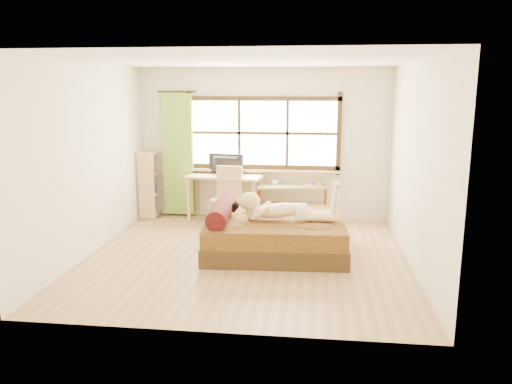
# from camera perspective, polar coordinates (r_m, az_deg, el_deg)

# --- Properties ---
(floor) EXTENTS (4.50, 4.50, 0.00)m
(floor) POSITION_cam_1_polar(r_m,az_deg,el_deg) (7.13, -1.09, -7.40)
(floor) COLOR #9E754C
(floor) RESTS_ON ground
(ceiling) EXTENTS (4.50, 4.50, 0.00)m
(ceiling) POSITION_cam_1_polar(r_m,az_deg,el_deg) (6.74, -1.18, 14.82)
(ceiling) COLOR white
(ceiling) RESTS_ON wall_back
(wall_back) EXTENTS (4.50, 0.00, 4.50)m
(wall_back) POSITION_cam_1_polar(r_m,az_deg,el_deg) (9.02, 0.84, 5.49)
(wall_back) COLOR silver
(wall_back) RESTS_ON floor
(wall_front) EXTENTS (4.50, 0.00, 4.50)m
(wall_front) POSITION_cam_1_polar(r_m,az_deg,el_deg) (4.62, -4.96, -0.71)
(wall_front) COLOR silver
(wall_front) RESTS_ON floor
(wall_left) EXTENTS (0.00, 4.50, 4.50)m
(wall_left) POSITION_cam_1_polar(r_m,az_deg,el_deg) (7.45, -18.56, 3.52)
(wall_left) COLOR silver
(wall_left) RESTS_ON floor
(wall_right) EXTENTS (0.00, 4.50, 4.50)m
(wall_right) POSITION_cam_1_polar(r_m,az_deg,el_deg) (6.87, 17.82, 2.91)
(wall_right) COLOR silver
(wall_right) RESTS_ON floor
(window) EXTENTS (2.80, 0.16, 1.46)m
(window) POSITION_cam_1_polar(r_m,az_deg,el_deg) (8.98, 0.82, 6.48)
(window) COLOR #FFEDBF
(window) RESTS_ON wall_back
(curtain) EXTENTS (0.55, 0.10, 2.20)m
(curtain) POSITION_cam_1_polar(r_m,az_deg,el_deg) (9.22, -8.90, 4.23)
(curtain) COLOR #5C9528
(curtain) RESTS_ON wall_back
(bed) EXTENTS (2.06, 1.69, 0.75)m
(bed) POSITION_cam_1_polar(r_m,az_deg,el_deg) (7.26, 1.83, -4.82)
(bed) COLOR black
(bed) RESTS_ON floor
(woman) EXTENTS (1.41, 0.47, 0.59)m
(woman) POSITION_cam_1_polar(r_m,az_deg,el_deg) (7.07, 3.44, -0.90)
(woman) COLOR beige
(woman) RESTS_ON bed
(kitten) EXTENTS (0.30, 0.13, 0.24)m
(kitten) POSITION_cam_1_polar(r_m,az_deg,el_deg) (7.35, -3.30, -1.82)
(kitten) COLOR black
(kitten) RESTS_ON bed
(desk) EXTENTS (1.39, 0.79, 0.82)m
(desk) POSITION_cam_1_polar(r_m,az_deg,el_deg) (8.91, -3.60, 1.24)
(desk) COLOR tan
(desk) RESTS_ON floor
(monitor) EXTENTS (0.65, 0.18, 0.37)m
(monitor) POSITION_cam_1_polar(r_m,az_deg,el_deg) (8.91, -3.57, 3.15)
(monitor) COLOR black
(monitor) RESTS_ON desk
(chair) EXTENTS (0.52, 0.52, 1.03)m
(chair) POSITION_cam_1_polar(r_m,az_deg,el_deg) (8.58, -3.27, -0.13)
(chair) COLOR tan
(chair) RESTS_ON floor
(pipe_shelf) EXTENTS (1.31, 0.50, 0.72)m
(pipe_shelf) POSITION_cam_1_polar(r_m,az_deg,el_deg) (8.95, 4.20, -0.32)
(pipe_shelf) COLOR tan
(pipe_shelf) RESTS_ON floor
(cup) EXTENTS (0.14, 0.14, 0.10)m
(cup) POSITION_cam_1_polar(r_m,az_deg,el_deg) (8.92, 2.21, 1.09)
(cup) COLOR gray
(cup) RESTS_ON pipe_shelf
(book) EXTENTS (0.20, 0.25, 0.02)m
(book) POSITION_cam_1_polar(r_m,az_deg,el_deg) (8.90, 5.41, 0.77)
(book) COLOR gray
(book) RESTS_ON pipe_shelf
(bookshelf) EXTENTS (0.32, 0.54, 1.21)m
(bookshelf) POSITION_cam_1_polar(r_m,az_deg,el_deg) (9.40, -12.01, 0.97)
(bookshelf) COLOR tan
(bookshelf) RESTS_ON floor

